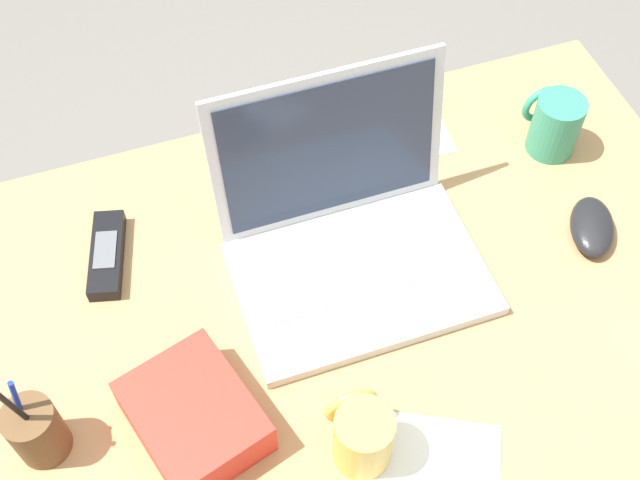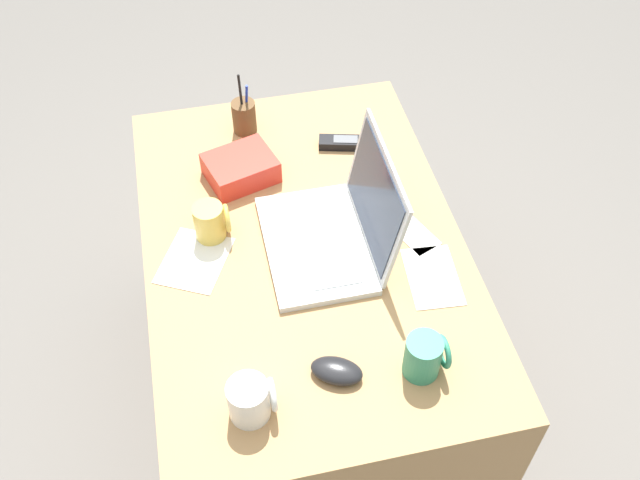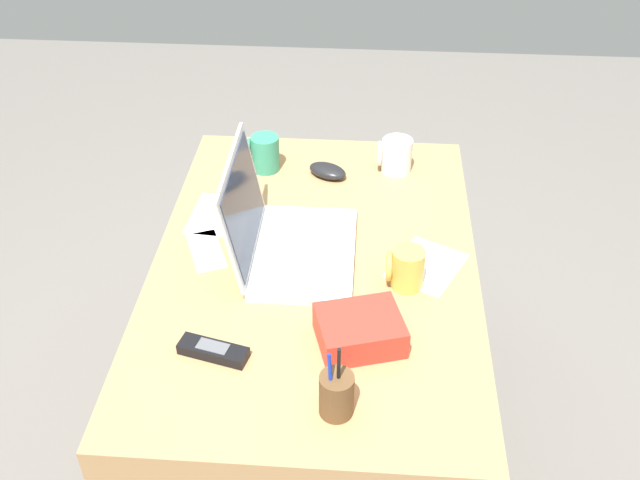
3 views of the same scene
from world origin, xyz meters
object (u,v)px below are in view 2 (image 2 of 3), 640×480
object	(u,v)px
coffee_mug_spare	(425,356)
pen_holder	(244,116)
coffee_mug_tall	(211,222)
coffee_mug_white	(251,400)
snack_bag	(241,168)
cordless_phone	(345,143)
laptop	(335,228)
computer_mouse	(337,371)

from	to	relation	value
coffee_mug_spare	pen_holder	size ratio (longest dim) A/B	0.57
coffee_mug_spare	coffee_mug_tall	bearing A→B (deg)	-140.81
coffee_mug_white	pen_holder	distance (m)	0.87
snack_bag	coffee_mug_spare	bearing A→B (deg)	23.48
coffee_mug_white	coffee_mug_spare	bearing A→B (deg)	93.11
coffee_mug_tall	snack_bag	xyz separation A→B (m)	(-0.19, 0.10, -0.02)
coffee_mug_white	pen_holder	xyz separation A→B (m)	(-0.86, 0.12, 0.00)
cordless_phone	coffee_mug_spare	bearing A→B (deg)	-0.78
coffee_mug_white	coffee_mug_spare	xyz separation A→B (m)	(-0.02, 0.36, 0.00)
coffee_mug_tall	coffee_mug_spare	size ratio (longest dim) A/B	0.96
laptop	computer_mouse	distance (m)	0.36
coffee_mug_spare	pen_holder	bearing A→B (deg)	-163.65
coffee_mug_spare	pen_holder	xyz separation A→B (m)	(-0.84, -0.25, -0.00)
coffee_mug_spare	snack_bag	distance (m)	0.71
coffee_mug_spare	laptop	bearing A→B (deg)	-165.46
laptop	coffee_mug_white	distance (m)	0.48
pen_holder	coffee_mug_white	bearing A→B (deg)	-7.66
laptop	snack_bag	bearing A→B (deg)	-145.98
pen_holder	snack_bag	distance (m)	0.19
coffee_mug_white	pen_holder	bearing A→B (deg)	172.34
coffee_mug_tall	snack_bag	bearing A→B (deg)	152.63
coffee_mug_white	laptop	bearing A→B (deg)	146.49
pen_holder	cordless_phone	bearing A→B (deg)	63.82
pen_holder	snack_bag	bearing A→B (deg)	-11.56
computer_mouse	pen_holder	distance (m)	0.82
coffee_mug_spare	snack_bag	xyz separation A→B (m)	(-0.65, -0.28, -0.02)
coffee_mug_white	cordless_phone	world-z (taller)	coffee_mug_white
computer_mouse	pen_holder	size ratio (longest dim) A/B	0.62
laptop	computer_mouse	world-z (taller)	laptop
cordless_phone	pen_holder	world-z (taller)	pen_holder
coffee_mug_white	coffee_mug_tall	xyz separation A→B (m)	(-0.49, -0.02, 0.00)
cordless_phone	pen_holder	distance (m)	0.29
laptop	coffee_mug_spare	distance (m)	0.39
computer_mouse	pen_holder	xyz separation A→B (m)	(-0.81, -0.07, 0.03)
computer_mouse	coffee_mug_spare	xyz separation A→B (m)	(0.03, 0.18, 0.03)
laptop	coffee_mug_white	xyz separation A→B (m)	(0.40, -0.26, -0.01)
computer_mouse	coffee_mug_white	xyz separation A→B (m)	(0.04, -0.18, 0.03)
cordless_phone	snack_bag	bearing A→B (deg)	-78.57
coffee_mug_tall	coffee_mug_spare	xyz separation A→B (m)	(0.47, 0.38, 0.00)
coffee_mug_white	cordless_phone	bearing A→B (deg)	153.13
pen_holder	coffee_mug_spare	bearing A→B (deg)	16.35
laptop	computer_mouse	size ratio (longest dim) A/B	3.19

